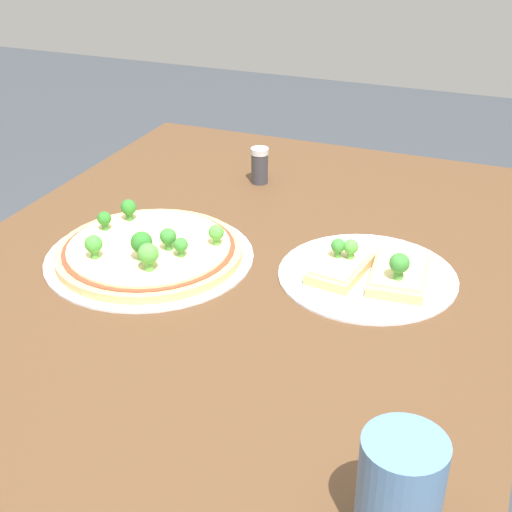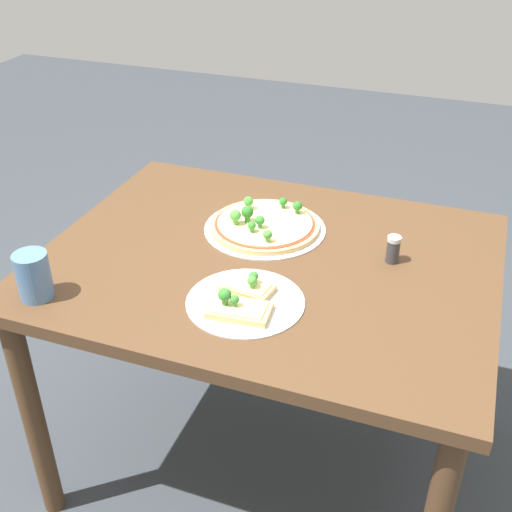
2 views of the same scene
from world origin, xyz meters
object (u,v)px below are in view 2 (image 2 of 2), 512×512
object	(u,v)px
pizza_tray_whole	(264,225)
drinking_cup	(33,276)
pizza_tray_slice	(243,300)
condiment_shaker	(393,249)
dining_table	(268,287)

from	to	relation	value
pizza_tray_whole	drinking_cup	size ratio (longest dim) A/B	2.92
pizza_tray_slice	drinking_cup	size ratio (longest dim) A/B	2.40
pizza_tray_whole	condiment_shaker	world-z (taller)	condiment_shaker
dining_table	drinking_cup	bearing A→B (deg)	-142.11
dining_table	pizza_tray_slice	size ratio (longest dim) A/B	4.16
condiment_shaker	pizza_tray_whole	bearing A→B (deg)	172.49
pizza_tray_whole	drinking_cup	world-z (taller)	drinking_cup
drinking_cup	condiment_shaker	xyz separation A→B (m)	(0.78, 0.46, -0.02)
pizza_tray_whole	pizza_tray_slice	xyz separation A→B (m)	(0.08, -0.36, -0.00)
pizza_tray_whole	pizza_tray_slice	distance (m)	0.37
dining_table	drinking_cup	size ratio (longest dim) A/B	9.98
pizza_tray_whole	condiment_shaker	xyz separation A→B (m)	(0.38, -0.05, 0.02)
pizza_tray_slice	drinking_cup	world-z (taller)	drinking_cup
pizza_tray_slice	drinking_cup	xyz separation A→B (m)	(-0.48, -0.14, 0.05)
pizza_tray_slice	dining_table	bearing A→B (deg)	93.71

